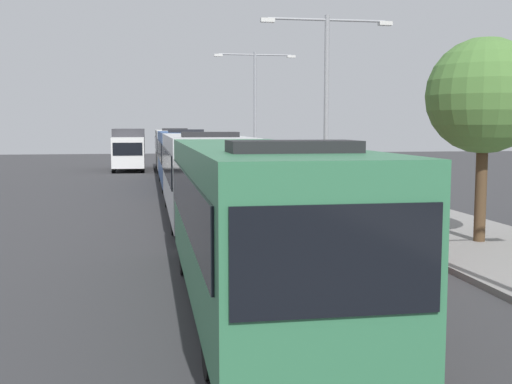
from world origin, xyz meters
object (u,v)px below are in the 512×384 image
bus_lead (255,219)px  roadside_tree (484,96)px  bus_second_in_line (201,172)px  streetlamp_mid (326,89)px  streetlamp_far (255,99)px  white_suv (361,214)px  bus_middle (182,156)px  bus_fourth_in_line (173,148)px  box_truck_oncoming (129,148)px

bus_lead → roadside_tree: bearing=34.4°
bus_second_in_line → streetlamp_mid: size_ratio=1.54×
streetlamp_mid → streetlamp_far: (0.00, 17.72, 0.27)m
bus_lead → bus_second_in_line: same height
white_suv → streetlamp_mid: bearing=79.8°
bus_lead → streetlamp_mid: bearing=69.2°
white_suv → streetlamp_far: size_ratio=0.61×
bus_middle → streetlamp_far: 9.84m
bus_fourth_in_line → white_suv: bus_fourth_in_line is taller
bus_second_in_line → white_suv: bearing=-62.9°
bus_second_in_line → box_truck_oncoming: size_ratio=1.68×
box_truck_oncoming → streetlamp_far: 11.23m
roadside_tree → white_suv: bearing=-176.2°
bus_fourth_in_line → streetlamp_far: streetlamp_far is taller
streetlamp_mid → bus_fourth_in_line: bearing=103.2°
bus_lead → bus_second_in_line: size_ratio=0.88×
white_suv → roadside_tree: roadside_tree is taller
bus_lead → bus_second_in_line: 11.97m
bus_middle → box_truck_oncoming: bus_middle is taller
white_suv → bus_lead: bearing=-127.9°
bus_middle → white_suv: (3.70, -19.75, -0.66)m
roadside_tree → streetlamp_far: bearing=94.0°
bus_second_in_line → streetlamp_mid: streetlamp_mid is taller
streetlamp_mid → bus_middle: bearing=117.7°
bus_fourth_in_line → streetlamp_mid: 23.91m
bus_second_in_line → streetlamp_far: 20.98m
bus_second_in_line → streetlamp_far: bearing=74.9°
streetlamp_mid → bus_second_in_line: bearing=-157.3°
bus_middle → white_suv: size_ratio=2.38×
bus_middle → streetlamp_far: (5.40, 7.45, 3.48)m
bus_fourth_in_line → white_suv: bearing=-83.5°
white_suv → streetlamp_mid: size_ratio=0.65×
box_truck_oncoming → white_suv: bearing=-78.2°
bus_lead → white_suv: bus_lead is taller
bus_second_in_line → bus_fourth_in_line: same height
bus_fourth_in_line → roadside_tree: 33.22m
bus_fourth_in_line → box_truck_oncoming: bearing=165.6°
bus_middle → white_suv: 20.10m
bus_lead → bus_second_in_line: (0.00, 11.97, 0.00)m
roadside_tree → box_truck_oncoming: bearing=107.7°
bus_second_in_line → white_suv: 8.14m
bus_lead → streetlamp_mid: 15.56m
bus_fourth_in_line → streetlamp_far: 8.36m
bus_lead → streetlamp_mid: streetlamp_mid is taller
bus_lead → streetlamp_far: streetlamp_far is taller
bus_fourth_in_line → white_suv: 32.76m
bus_lead → streetlamp_mid: size_ratio=1.36×
bus_fourth_in_line → bus_lead: bearing=-90.0°
bus_lead → white_suv: (3.70, 4.75, -0.65)m
streetlamp_far → roadside_tree: streetlamp_far is taller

